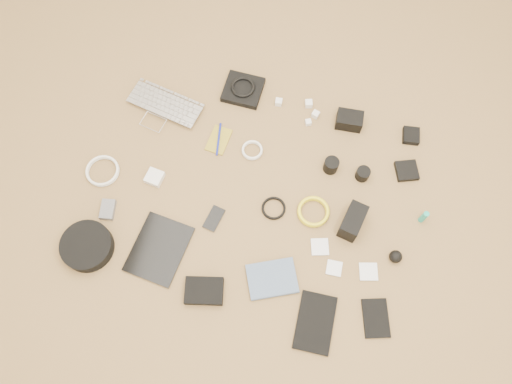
% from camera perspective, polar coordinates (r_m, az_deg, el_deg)
% --- Properties ---
extents(laptop, '(0.38, 0.31, 0.03)m').
position_cam_1_polar(laptop, '(2.33, -10.89, 8.91)').
color(laptop, '#B4B3B8').
rests_on(laptop, ground).
extents(headphone_pouch, '(0.18, 0.17, 0.03)m').
position_cam_1_polar(headphone_pouch, '(2.36, -1.49, 11.60)').
color(headphone_pouch, black).
rests_on(headphone_pouch, ground).
extents(headphones, '(0.13, 0.13, 0.01)m').
position_cam_1_polar(headphones, '(2.34, -1.51, 11.90)').
color(headphones, black).
rests_on(headphones, headphone_pouch).
extents(charger_a, '(0.03, 0.03, 0.03)m').
position_cam_1_polar(charger_a, '(2.32, 2.61, 10.23)').
color(charger_a, silver).
rests_on(charger_a, ground).
extents(charger_b, '(0.04, 0.04, 0.03)m').
position_cam_1_polar(charger_b, '(2.33, 6.04, 10.01)').
color(charger_b, silver).
rests_on(charger_b, ground).
extents(charger_c, '(0.04, 0.04, 0.03)m').
position_cam_1_polar(charger_c, '(2.30, 6.81, 8.79)').
color(charger_c, silver).
rests_on(charger_c, ground).
extents(charger_d, '(0.03, 0.03, 0.02)m').
position_cam_1_polar(charger_d, '(2.28, 5.99, 7.92)').
color(charger_d, silver).
rests_on(charger_d, ground).
extents(dslr_camera, '(0.12, 0.08, 0.07)m').
position_cam_1_polar(dslr_camera, '(2.29, 10.61, 8.06)').
color(dslr_camera, black).
rests_on(dslr_camera, ground).
extents(lens_pouch, '(0.08, 0.09, 0.03)m').
position_cam_1_polar(lens_pouch, '(2.34, 17.30, 6.16)').
color(lens_pouch, black).
rests_on(lens_pouch, ground).
extents(notebook_olive, '(0.10, 0.14, 0.01)m').
position_cam_1_polar(notebook_olive, '(2.24, -4.28, 5.95)').
color(notebook_olive, olive).
rests_on(notebook_olive, ground).
extents(pen_blue, '(0.03, 0.16, 0.01)m').
position_cam_1_polar(pen_blue, '(2.23, -4.29, 6.05)').
color(pen_blue, '#121C96').
rests_on(pen_blue, notebook_olive).
extents(cable_white_a, '(0.11, 0.11, 0.01)m').
position_cam_1_polar(cable_white_a, '(2.21, -0.44, 4.74)').
color(cable_white_a, silver).
rests_on(cable_white_a, ground).
extents(lens_a, '(0.07, 0.07, 0.07)m').
position_cam_1_polar(lens_a, '(2.17, 8.58, 3.03)').
color(lens_a, black).
rests_on(lens_a, ground).
extents(lens_b, '(0.06, 0.06, 0.05)m').
position_cam_1_polar(lens_b, '(2.19, 12.10, 2.04)').
color(lens_b, black).
rests_on(lens_b, ground).
extents(card_reader, '(0.12, 0.12, 0.02)m').
position_cam_1_polar(card_reader, '(2.26, 16.84, 2.34)').
color(card_reader, black).
rests_on(card_reader, ground).
extents(power_brick, '(0.08, 0.08, 0.03)m').
position_cam_1_polar(power_brick, '(2.19, -11.52, 1.65)').
color(power_brick, silver).
rests_on(power_brick, ground).
extents(cable_white_b, '(0.17, 0.17, 0.01)m').
position_cam_1_polar(cable_white_b, '(2.27, -17.09, 2.26)').
color(cable_white_b, silver).
rests_on(cable_white_b, ground).
extents(cable_black, '(0.12, 0.12, 0.01)m').
position_cam_1_polar(cable_black, '(2.11, 2.03, -1.90)').
color(cable_black, black).
rests_on(cable_black, ground).
extents(cable_yellow, '(0.18, 0.18, 0.02)m').
position_cam_1_polar(cable_yellow, '(2.11, 6.55, -2.31)').
color(cable_yellow, yellow).
rests_on(cable_yellow, ground).
extents(flash, '(0.11, 0.15, 0.10)m').
position_cam_1_polar(flash, '(2.08, 10.98, -3.32)').
color(flash, black).
rests_on(flash, ground).
extents(lens_cleaner, '(0.03, 0.03, 0.08)m').
position_cam_1_polar(lens_cleaner, '(2.17, 18.61, -2.71)').
color(lens_cleaner, teal).
rests_on(lens_cleaner, ground).
extents(battery_charger, '(0.07, 0.09, 0.02)m').
position_cam_1_polar(battery_charger, '(2.19, -16.58, -1.93)').
color(battery_charger, '#5B5B60').
rests_on(battery_charger, ground).
extents(tablet, '(0.24, 0.29, 0.01)m').
position_cam_1_polar(tablet, '(2.09, -11.01, -6.41)').
color(tablet, black).
rests_on(tablet, ground).
extents(phone, '(0.08, 0.12, 0.01)m').
position_cam_1_polar(phone, '(2.10, -4.83, -3.04)').
color(phone, black).
rests_on(phone, ground).
extents(filter_case_left, '(0.09, 0.09, 0.01)m').
position_cam_1_polar(filter_case_left, '(2.07, 7.30, -6.25)').
color(filter_case_left, silver).
rests_on(filter_case_left, ground).
extents(filter_case_mid, '(0.06, 0.06, 0.01)m').
position_cam_1_polar(filter_case_mid, '(2.06, 8.92, -8.60)').
color(filter_case_mid, silver).
rests_on(filter_case_mid, ground).
extents(filter_case_right, '(0.09, 0.09, 0.01)m').
position_cam_1_polar(filter_case_right, '(2.08, 12.72, -8.88)').
color(filter_case_right, silver).
rests_on(filter_case_right, ground).
extents(air_blower, '(0.07, 0.07, 0.05)m').
position_cam_1_polar(air_blower, '(2.10, 15.67, -7.12)').
color(air_blower, black).
rests_on(air_blower, ground).
extents(headphone_case, '(0.25, 0.25, 0.06)m').
position_cam_1_polar(headphone_case, '(2.14, -18.74, -5.88)').
color(headphone_case, black).
rests_on(headphone_case, ground).
extents(drive_case, '(0.17, 0.13, 0.04)m').
position_cam_1_polar(drive_case, '(2.01, -5.95, -11.18)').
color(drive_case, black).
rests_on(drive_case, ground).
extents(paperback, '(0.23, 0.21, 0.02)m').
position_cam_1_polar(paperback, '(2.01, 2.23, -11.88)').
color(paperback, '#485C7B').
rests_on(paperback, ground).
extents(notebook_black_a, '(0.14, 0.23, 0.02)m').
position_cam_1_polar(notebook_black_a, '(2.01, 6.77, -14.59)').
color(notebook_black_a, black).
rests_on(notebook_black_a, ground).
extents(notebook_black_b, '(0.13, 0.17, 0.01)m').
position_cam_1_polar(notebook_black_b, '(2.05, 13.53, -13.84)').
color(notebook_black_b, black).
rests_on(notebook_black_b, ground).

